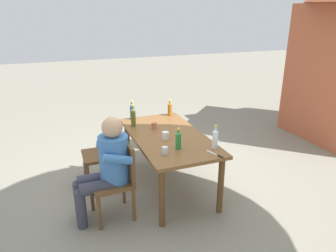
{
  "coord_description": "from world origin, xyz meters",
  "views": [
    {
      "loc": [
        3.42,
        -1.31,
        2.2
      ],
      "look_at": [
        0.0,
        0.0,
        0.86
      ],
      "focal_mm": 33.57,
      "sensor_mm": 36.0,
      "label": 1
    }
  ],
  "objects_px": {
    "dining_table": "(168,142)",
    "person_in_white_shirt": "(107,164)",
    "chair_near_right": "(118,176)",
    "cup_terracotta": "(154,126)",
    "bottle_blue": "(132,111)",
    "bottle_amber": "(170,109)",
    "chair_near_left": "(106,150)",
    "bottle_clear": "(215,138)",
    "cup_glass": "(165,150)",
    "bottle_green": "(178,140)",
    "bottle_olive": "(133,117)",
    "table_knife": "(216,155)",
    "cup_white": "(165,136)",
    "backpack_by_near_side": "(147,135)"
  },
  "relations": [
    {
      "from": "dining_table",
      "to": "chair_near_left",
      "type": "height_order",
      "value": "chair_near_left"
    },
    {
      "from": "chair_near_left",
      "to": "bottle_blue",
      "type": "relative_size",
      "value": 3.22
    },
    {
      "from": "cup_terracotta",
      "to": "cup_glass",
      "type": "xyz_separation_m",
      "value": [
        0.78,
        -0.14,
        -0.0
      ]
    },
    {
      "from": "person_in_white_shirt",
      "to": "bottle_olive",
      "type": "xyz_separation_m",
      "value": [
        -0.84,
        0.52,
        0.21
      ]
    },
    {
      "from": "bottle_olive",
      "to": "bottle_green",
      "type": "bearing_deg",
      "value": 17.25
    },
    {
      "from": "bottle_olive",
      "to": "table_knife",
      "type": "height_order",
      "value": "bottle_olive"
    },
    {
      "from": "bottle_amber",
      "to": "table_knife",
      "type": "distance_m",
      "value": 1.45
    },
    {
      "from": "bottle_olive",
      "to": "cup_terracotta",
      "type": "bearing_deg",
      "value": 50.32
    },
    {
      "from": "person_in_white_shirt",
      "to": "dining_table",
      "type": "bearing_deg",
      "value": 113.83
    },
    {
      "from": "bottle_olive",
      "to": "backpack_by_near_side",
      "type": "height_order",
      "value": "bottle_olive"
    },
    {
      "from": "bottle_blue",
      "to": "bottle_amber",
      "type": "bearing_deg",
      "value": 86.48
    },
    {
      "from": "chair_near_left",
      "to": "bottle_clear",
      "type": "relative_size",
      "value": 3.16
    },
    {
      "from": "chair_near_left",
      "to": "backpack_by_near_side",
      "type": "relative_size",
      "value": 2.0
    },
    {
      "from": "person_in_white_shirt",
      "to": "cup_terracotta",
      "type": "height_order",
      "value": "person_in_white_shirt"
    },
    {
      "from": "person_in_white_shirt",
      "to": "bottle_blue",
      "type": "distance_m",
      "value": 1.29
    },
    {
      "from": "bottle_clear",
      "to": "bottle_olive",
      "type": "distance_m",
      "value": 1.23
    },
    {
      "from": "person_in_white_shirt",
      "to": "chair_near_right",
      "type": "bearing_deg",
      "value": 92.55
    },
    {
      "from": "cup_terracotta",
      "to": "bottle_olive",
      "type": "bearing_deg",
      "value": -129.68
    },
    {
      "from": "bottle_clear",
      "to": "bottle_blue",
      "type": "distance_m",
      "value": 1.45
    },
    {
      "from": "bottle_clear",
      "to": "cup_white",
      "type": "distance_m",
      "value": 0.62
    },
    {
      "from": "bottle_clear",
      "to": "cup_glass",
      "type": "relative_size",
      "value": 3.38
    },
    {
      "from": "chair_near_left",
      "to": "cup_terracotta",
      "type": "relative_size",
      "value": 10.31
    },
    {
      "from": "person_in_white_shirt",
      "to": "backpack_by_near_side",
      "type": "relative_size",
      "value": 2.72
    },
    {
      "from": "cup_terracotta",
      "to": "table_knife",
      "type": "bearing_deg",
      "value": 20.18
    },
    {
      "from": "chair_near_left",
      "to": "bottle_olive",
      "type": "xyz_separation_m",
      "value": [
        -0.1,
        0.41,
        0.38
      ]
    },
    {
      "from": "bottle_blue",
      "to": "bottle_olive",
      "type": "bearing_deg",
      "value": -11.9
    },
    {
      "from": "chair_near_right",
      "to": "cup_terracotta",
      "type": "distance_m",
      "value": 0.95
    },
    {
      "from": "dining_table",
      "to": "person_in_white_shirt",
      "type": "xyz_separation_m",
      "value": [
        0.37,
        -0.84,
        0.01
      ]
    },
    {
      "from": "chair_near_right",
      "to": "table_knife",
      "type": "distance_m",
      "value": 1.1
    },
    {
      "from": "dining_table",
      "to": "chair_near_left",
      "type": "bearing_deg",
      "value": -116.86
    },
    {
      "from": "person_in_white_shirt",
      "to": "bottle_blue",
      "type": "xyz_separation_m",
      "value": [
        -1.13,
        0.58,
        0.2
      ]
    },
    {
      "from": "bottle_blue",
      "to": "table_knife",
      "type": "distance_m",
      "value": 1.58
    },
    {
      "from": "chair_near_left",
      "to": "cup_glass",
      "type": "distance_m",
      "value": 1.05
    },
    {
      "from": "person_in_white_shirt",
      "to": "bottle_olive",
      "type": "distance_m",
      "value": 1.01
    },
    {
      "from": "person_in_white_shirt",
      "to": "bottle_amber",
      "type": "height_order",
      "value": "person_in_white_shirt"
    },
    {
      "from": "chair_near_right",
      "to": "bottle_amber",
      "type": "bearing_deg",
      "value": 136.4
    },
    {
      "from": "cup_white",
      "to": "backpack_by_near_side",
      "type": "bearing_deg",
      "value": 171.56
    },
    {
      "from": "chair_near_left",
      "to": "dining_table",
      "type": "bearing_deg",
      "value": 63.14
    },
    {
      "from": "chair_near_right",
      "to": "person_in_white_shirt",
      "type": "distance_m",
      "value": 0.2
    },
    {
      "from": "backpack_by_near_side",
      "to": "bottle_amber",
      "type": "bearing_deg",
      "value": 14.24
    },
    {
      "from": "chair_near_right",
      "to": "backpack_by_near_side",
      "type": "relative_size",
      "value": 2.0
    },
    {
      "from": "chair_near_right",
      "to": "bottle_clear",
      "type": "height_order",
      "value": "bottle_clear"
    },
    {
      "from": "bottle_amber",
      "to": "cup_white",
      "type": "bearing_deg",
      "value": -24.49
    },
    {
      "from": "bottle_amber",
      "to": "table_knife",
      "type": "relative_size",
      "value": 1.03
    },
    {
      "from": "bottle_green",
      "to": "backpack_by_near_side",
      "type": "bearing_deg",
      "value": 174.16
    },
    {
      "from": "bottle_green",
      "to": "bottle_amber",
      "type": "bearing_deg",
      "value": 163.32
    },
    {
      "from": "bottle_olive",
      "to": "cup_terracotta",
      "type": "xyz_separation_m",
      "value": [
        0.19,
        0.23,
        -0.09
      ]
    },
    {
      "from": "bottle_green",
      "to": "bottle_olive",
      "type": "bearing_deg",
      "value": -162.75
    },
    {
      "from": "backpack_by_near_side",
      "to": "chair_near_left",
      "type": "bearing_deg",
      "value": -41.4
    },
    {
      "from": "dining_table",
      "to": "bottle_olive",
      "type": "bearing_deg",
      "value": -145.6
    }
  ]
}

